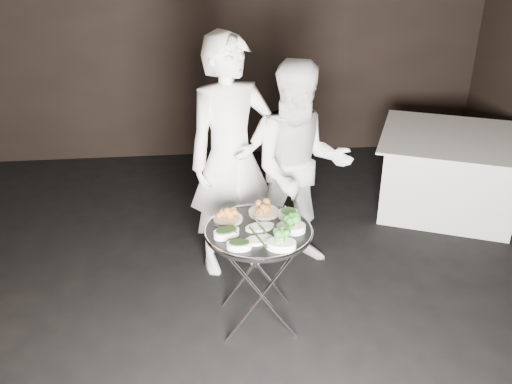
{
  "coord_description": "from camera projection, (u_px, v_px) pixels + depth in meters",
  "views": [
    {
      "loc": [
        -0.35,
        -2.79,
        2.52
      ],
      "look_at": [
        -0.01,
        0.41,
        0.95
      ],
      "focal_mm": 38.0,
      "sensor_mm": 36.0,
      "label": 1
    }
  ],
  "objects": [
    {
      "name": "broccoli_bowl_b",
      "position": [
        281.0,
        243.0,
        3.32
      ],
      "size": [
        0.2,
        0.16,
        0.08
      ],
      "rotation": [
        0.0,
        0.0,
        -0.19
      ],
      "color": "white",
      "rests_on": "serving_tray"
    },
    {
      "name": "potato_plate_b",
      "position": [
        264.0,
        209.0,
        3.72
      ],
      "size": [
        0.22,
        0.22,
        0.08
      ],
      "rotation": [
        0.0,
        0.0,
        -0.38
      ],
      "color": "beige",
      "rests_on": "serving_tray"
    },
    {
      "name": "serving_tray",
      "position": [
        258.0,
        231.0,
        3.54
      ],
      "size": [
        0.72,
        0.72,
        0.04
      ],
      "color": "black",
      "rests_on": "tray_stand"
    },
    {
      "name": "serving_utensils",
      "position": [
        260.0,
        218.0,
        3.58
      ],
      "size": [
        0.58,
        0.42,
        0.01
      ],
      "color": "silver",
      "rests_on": "serving_tray"
    },
    {
      "name": "greens_bowl",
      "position": [
        288.0,
        213.0,
        3.67
      ],
      "size": [
        0.13,
        0.13,
        0.08
      ],
      "rotation": [
        0.0,
        0.0,
        -0.18
      ],
      "color": "white",
      "rests_on": "serving_tray"
    },
    {
      "name": "spinach_bowl_a",
      "position": [
        226.0,
        232.0,
        3.44
      ],
      "size": [
        0.2,
        0.16,
        0.07
      ],
      "rotation": [
        0.0,
        0.0,
        0.32
      ],
      "color": "white",
      "rests_on": "serving_tray"
    },
    {
      "name": "broccoli_bowl_a",
      "position": [
        291.0,
        227.0,
        3.5
      ],
      "size": [
        0.19,
        0.14,
        0.08
      ],
      "rotation": [
        0.0,
        0.0,
        -0.04
      ],
      "color": "white",
      "rests_on": "serving_tray"
    },
    {
      "name": "spinach_bowl_b",
      "position": [
        239.0,
        244.0,
        3.32
      ],
      "size": [
        0.16,
        0.11,
        0.06
      ],
      "rotation": [
        0.0,
        0.0,
        -0.06
      ],
      "color": "white",
      "rests_on": "serving_tray"
    },
    {
      "name": "asparagus_plate_b",
      "position": [
        258.0,
        239.0,
        3.4
      ],
      "size": [
        0.21,
        0.16,
        0.04
      ],
      "rotation": [
        0.0,
        0.0,
        0.29
      ],
      "color": "white",
      "rests_on": "serving_tray"
    },
    {
      "name": "asparagus_plate_a",
      "position": [
        260.0,
        226.0,
        3.54
      ],
      "size": [
        0.22,
        0.15,
        0.04
      ],
      "rotation": [
        0.0,
        0.0,
        0.24
      ],
      "color": "white",
      "rests_on": "serving_tray"
    },
    {
      "name": "wall_back",
      "position": [
        227.0,
        29.0,
        6.13
      ],
      "size": [
        6.0,
        0.05,
        3.0
      ],
      "primitive_type": "cube",
      "color": "black",
      "rests_on": "floor"
    },
    {
      "name": "floor",
      "position": [
        263.0,
        348.0,
        3.65
      ],
      "size": [
        6.0,
        7.0,
        0.05
      ],
      "primitive_type": "cube",
      "color": "black",
      "rests_on": "ground"
    },
    {
      "name": "waiter_right",
      "position": [
        300.0,
        168.0,
        4.21
      ],
      "size": [
        0.82,
        0.64,
        1.68
      ],
      "primitive_type": "imported",
      "rotation": [
        0.0,
        0.0,
        0.01
      ],
      "color": "white",
      "rests_on": "floor"
    },
    {
      "name": "waiter_left",
      "position": [
        231.0,
        159.0,
        4.11
      ],
      "size": [
        0.8,
        0.66,
        1.89
      ],
      "primitive_type": "imported",
      "rotation": [
        0.0,
        0.0,
        0.35
      ],
      "color": "white",
      "rests_on": "floor"
    },
    {
      "name": "tray_stand",
      "position": [
        258.0,
        273.0,
        3.68
      ],
      "size": [
        0.5,
        0.42,
        0.73
      ],
      "rotation": [
        0.0,
        0.0,
        0.07
      ],
      "color": "silver",
      "rests_on": "floor"
    },
    {
      "name": "potato_plate_a",
      "position": [
        228.0,
        216.0,
        3.64
      ],
      "size": [
        0.2,
        0.2,
        0.07
      ],
      "rotation": [
        0.0,
        0.0,
        0.23
      ],
      "color": "beige",
      "rests_on": "serving_tray"
    },
    {
      "name": "dining_table",
      "position": [
        447.0,
        172.0,
        5.3
      ],
      "size": [
        1.31,
        1.31,
        0.75
      ],
      "rotation": [
        0.0,
        0.0,
        -0.42
      ],
      "color": "silver",
      "rests_on": "floor"
    }
  ]
}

